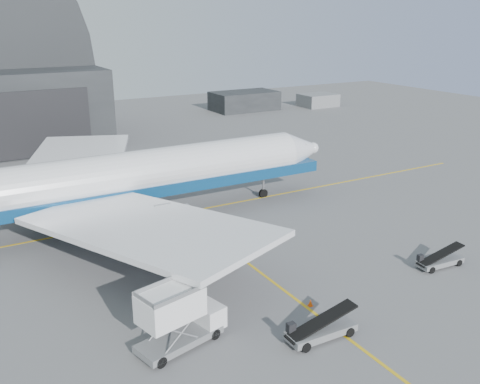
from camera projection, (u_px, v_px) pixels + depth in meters
ground at (291, 295)px, 39.58m from camera, size 200.00×200.00×0.00m
taxi_lines at (213, 237)px, 50.01m from camera, size 80.00×42.12×0.02m
distant_bldg_a at (244, 110)px, 116.80m from camera, size 14.00×8.00×4.00m
distant_bldg_b at (318, 106)px, 121.53m from camera, size 8.00×6.00×2.80m
airliner at (123, 178)px, 51.91m from camera, size 47.35×45.92×16.62m
catering_truck at (178, 318)px, 32.87m from camera, size 6.21×3.51×4.03m
pushback_tug at (209, 257)px, 44.12m from camera, size 4.45×2.73×2.01m
belt_loader_a at (320, 330)px, 34.17m from camera, size 5.06×1.84×1.92m
belt_loader_b at (439, 261)px, 43.99m from camera, size 4.43×1.78×1.67m
traffic_cone at (310, 303)px, 38.09m from camera, size 0.34×0.34×0.50m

